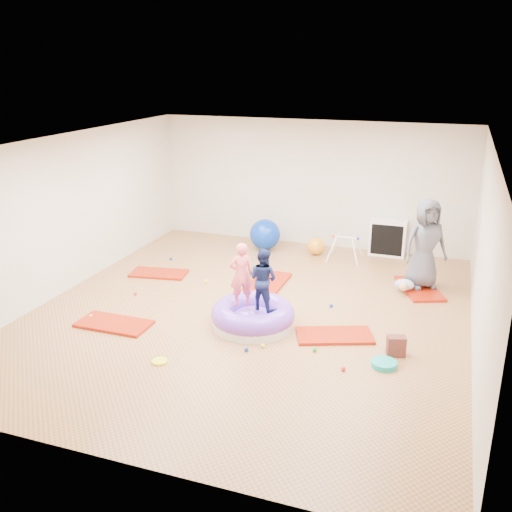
% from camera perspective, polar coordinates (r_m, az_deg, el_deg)
% --- Properties ---
extents(room, '(7.01, 8.01, 2.81)m').
position_cam_1_polar(room, '(9.11, -0.63, 2.39)').
color(room, '#AB7050').
rests_on(room, ground).
extents(gym_mat_front_left, '(1.17, 0.58, 0.05)m').
position_cam_1_polar(gym_mat_front_left, '(9.42, -14.01, -6.60)').
color(gym_mat_front_left, '#A9260E').
rests_on(gym_mat_front_left, ground).
extents(gym_mat_mid_left, '(1.16, 0.71, 0.05)m').
position_cam_1_polar(gym_mat_mid_left, '(11.41, -9.68, -1.71)').
color(gym_mat_mid_left, '#A9260E').
rests_on(gym_mat_mid_left, ground).
extents(gym_mat_center_back, '(0.65, 1.29, 0.05)m').
position_cam_1_polar(gym_mat_center_back, '(10.72, 1.02, -2.78)').
color(gym_mat_center_back, '#A9260E').
rests_on(gym_mat_center_back, ground).
extents(gym_mat_right, '(1.27, 0.94, 0.05)m').
position_cam_1_polar(gym_mat_right, '(8.86, 7.86, -7.88)').
color(gym_mat_right, '#A9260E').
rests_on(gym_mat_right, ground).
extents(gym_mat_rear_right, '(1.02, 1.35, 0.05)m').
position_cam_1_polar(gym_mat_rear_right, '(10.92, 16.02, -3.14)').
color(gym_mat_rear_right, '#A9260E').
rests_on(gym_mat_rear_right, ground).
extents(inflatable_cushion, '(1.33, 1.33, 0.42)m').
position_cam_1_polar(inflatable_cushion, '(9.07, -0.31, -6.04)').
color(inflatable_cushion, silver).
rests_on(inflatable_cushion, ground).
extents(child_pink, '(0.45, 0.41, 1.03)m').
position_cam_1_polar(child_pink, '(8.84, -1.49, -1.56)').
color(child_pink, '#FF6166').
rests_on(child_pink, inflatable_cushion).
extents(child_navy, '(0.56, 0.49, 0.98)m').
position_cam_1_polar(child_navy, '(8.71, 0.71, -2.03)').
color(child_navy, '#121B44').
rests_on(child_navy, inflatable_cushion).
extents(adult_caregiver, '(0.96, 0.86, 1.65)m').
position_cam_1_polar(adult_caregiver, '(10.71, 16.58, 1.19)').
color(adult_caregiver, '#484953').
rests_on(adult_caregiver, gym_mat_rear_right).
extents(infant, '(0.35, 0.36, 0.21)m').
position_cam_1_polar(infant, '(10.65, 14.59, -2.82)').
color(infant, '#A5B5D4').
rests_on(infant, gym_mat_rear_right).
extents(ball_pit_balls, '(4.39, 3.35, 0.06)m').
position_cam_1_polar(ball_pit_balls, '(9.64, -3.60, -5.37)').
color(ball_pit_balls, '#FCFF24').
rests_on(ball_pit_balls, ground).
extents(exercise_ball_blue, '(0.68, 0.68, 0.68)m').
position_cam_1_polar(exercise_ball_blue, '(12.66, 0.90, 2.18)').
color(exercise_ball_blue, '#072FA2').
rests_on(exercise_ball_blue, ground).
extents(exercise_ball_orange, '(0.38, 0.38, 0.38)m').
position_cam_1_polar(exercise_ball_orange, '(12.41, 6.00, 1.00)').
color(exercise_ball_orange, orange).
rests_on(exercise_ball_orange, ground).
extents(infant_play_gym, '(0.69, 0.65, 0.53)m').
position_cam_1_polar(infant_play_gym, '(12.05, 8.91, 1.13)').
color(infant_play_gym, white).
rests_on(infant_play_gym, ground).
extents(cube_shelf, '(0.77, 0.38, 0.77)m').
position_cam_1_polar(cube_shelf, '(12.59, 13.03, 1.78)').
color(cube_shelf, white).
rests_on(cube_shelf, ground).
extents(balance_disc, '(0.36, 0.36, 0.08)m').
position_cam_1_polar(balance_disc, '(8.18, 12.68, -10.48)').
color(balance_disc, '#149F99').
rests_on(balance_disc, ground).
extents(backpack, '(0.30, 0.23, 0.30)m').
position_cam_1_polar(backpack, '(8.45, 13.83, -8.75)').
color(backpack, maroon).
rests_on(backpack, ground).
extents(yellow_toy, '(0.22, 0.22, 0.03)m').
position_cam_1_polar(yellow_toy, '(8.21, -9.62, -10.37)').
color(yellow_toy, '#FCFF24').
rests_on(yellow_toy, ground).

